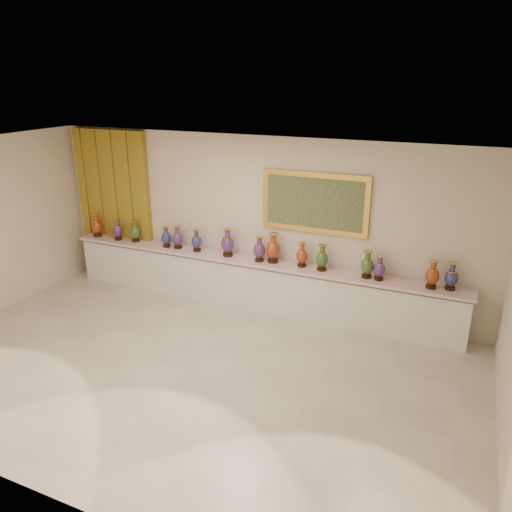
% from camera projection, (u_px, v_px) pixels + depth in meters
% --- Properties ---
extents(ground, '(8.00, 8.00, 0.00)m').
position_uv_depth(ground, '(187.00, 370.00, 7.07)').
color(ground, beige).
rests_on(ground, ground).
extents(room, '(8.00, 8.00, 8.00)m').
position_uv_depth(room, '(142.00, 206.00, 9.52)').
color(room, beige).
rests_on(room, ground).
extents(counter, '(7.28, 0.48, 0.90)m').
position_uv_depth(counter, '(252.00, 284.00, 8.87)').
color(counter, white).
rests_on(counter, ground).
extents(vase_0, '(0.25, 0.25, 0.46)m').
position_uv_depth(vase_0, '(97.00, 226.00, 9.87)').
color(vase_0, black).
rests_on(vase_0, counter).
extents(vase_1, '(0.23, 0.23, 0.41)m').
position_uv_depth(vase_1, '(118.00, 231.00, 9.68)').
color(vase_1, black).
rests_on(vase_1, counter).
extents(vase_2, '(0.21, 0.21, 0.42)m').
position_uv_depth(vase_2, '(135.00, 232.00, 9.57)').
color(vase_2, black).
rests_on(vase_2, counter).
extents(vase_3, '(0.21, 0.21, 0.40)m').
position_uv_depth(vase_3, '(166.00, 238.00, 9.26)').
color(vase_3, black).
rests_on(vase_3, counter).
extents(vase_4, '(0.20, 0.20, 0.43)m').
position_uv_depth(vase_4, '(178.00, 238.00, 9.20)').
color(vase_4, black).
rests_on(vase_4, counter).
extents(vase_5, '(0.22, 0.22, 0.41)m').
position_uv_depth(vase_5, '(197.00, 241.00, 9.05)').
color(vase_5, black).
rests_on(vase_5, counter).
extents(vase_6, '(0.24, 0.24, 0.51)m').
position_uv_depth(vase_6, '(228.00, 244.00, 8.79)').
color(vase_6, black).
rests_on(vase_6, counter).
extents(vase_7, '(0.26, 0.26, 0.45)m').
position_uv_depth(vase_7, '(259.00, 250.00, 8.56)').
color(vase_7, black).
rests_on(vase_7, counter).
extents(vase_8, '(0.25, 0.25, 0.52)m').
position_uv_depth(vase_8, '(273.00, 249.00, 8.50)').
color(vase_8, black).
rests_on(vase_8, counter).
extents(vase_9, '(0.21, 0.21, 0.42)m').
position_uv_depth(vase_9, '(302.00, 256.00, 8.32)').
color(vase_9, black).
rests_on(vase_9, counter).
extents(vase_10, '(0.21, 0.21, 0.44)m').
position_uv_depth(vase_10, '(322.00, 259.00, 8.16)').
color(vase_10, black).
rests_on(vase_10, counter).
extents(vase_11, '(0.23, 0.23, 0.45)m').
position_uv_depth(vase_11, '(367.00, 266.00, 7.86)').
color(vase_11, black).
rests_on(vase_11, counter).
extents(vase_12, '(0.22, 0.22, 0.40)m').
position_uv_depth(vase_12, '(379.00, 269.00, 7.78)').
color(vase_12, black).
rests_on(vase_12, counter).
extents(vase_13, '(0.23, 0.23, 0.45)m').
position_uv_depth(vase_13, '(432.00, 276.00, 7.47)').
color(vase_13, black).
rests_on(vase_13, counter).
extents(vase_14, '(0.26, 0.26, 0.43)m').
position_uv_depth(vase_14, '(451.00, 277.00, 7.42)').
color(vase_14, black).
rests_on(vase_14, counter).
extents(label_card, '(0.10, 0.06, 0.00)m').
position_uv_depth(label_card, '(164.00, 248.00, 9.25)').
color(label_card, white).
rests_on(label_card, counter).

